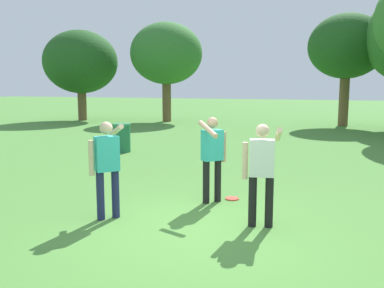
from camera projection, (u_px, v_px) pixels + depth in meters
ground_plane at (202, 230)px, 6.43m from camera, size 120.00×120.00×0.00m
person_thrower at (107, 162)px, 6.86m from camera, size 0.49×0.84×1.64m
person_catcher at (213, 153)px, 7.81m from camera, size 0.49×0.84×1.64m
person_bystander at (262, 167)px, 6.46m from camera, size 0.60×0.76×1.64m
frisbee at (232, 199)px, 8.16m from camera, size 0.27×0.27×0.03m
trash_can_beside_table at (122, 138)px, 13.85m from camera, size 0.59×0.59×0.96m
tree_tall_left at (81, 62)px, 25.96m from camera, size 4.61×4.61×5.64m
tree_broad_center at (166, 54)px, 25.06m from camera, size 4.37×4.37×5.99m
tree_far_right at (347, 47)px, 22.24m from camera, size 4.09×4.09×6.05m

